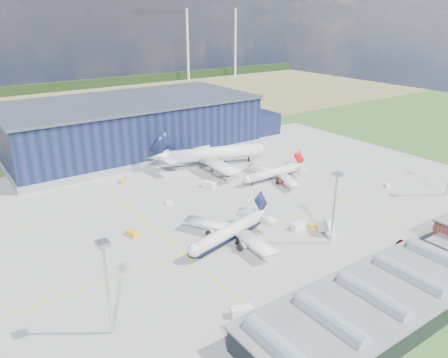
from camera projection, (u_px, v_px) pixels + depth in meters
ground at (245, 216)px, 151.33m from camera, size 600.00×600.00×0.00m
apron at (228, 206)px, 158.96m from camera, size 220.00×160.00×0.08m
farmland at (61, 109)px, 319.41m from camera, size 600.00×220.00×0.01m
treeline at (34, 89)px, 379.10m from camera, size 600.00×8.00×8.00m
hangar at (135, 127)px, 221.11m from camera, size 145.00×62.00×26.10m
glass_concourse at (382, 302)px, 100.70m from camera, size 78.00×23.00×8.60m
light_mast_west at (106, 274)px, 90.67m from camera, size 2.60×2.60×23.00m
light_mast_center at (335, 197)px, 128.26m from camera, size 2.60×2.60×23.00m
airliner_navy at (228, 226)px, 131.57m from camera, size 44.00×43.41×12.00m
airliner_red at (272, 169)px, 181.39m from camera, size 34.32×33.62×10.83m
airliner_widebody at (214, 147)px, 198.22m from camera, size 68.74×67.96×17.94m
gse_tug_a at (133, 233)px, 138.14m from camera, size 3.35×4.51×1.68m
gse_tug_b at (312, 227)px, 142.69m from camera, size 2.50×3.26×1.27m
gse_van_a at (242, 311)px, 101.46m from camera, size 5.67×3.99×2.27m
gse_cart_a at (387, 185)px, 176.70m from camera, size 2.73×3.18×1.16m
gse_van_b at (209, 184)px, 176.05m from camera, size 4.21×5.79×2.42m
gse_tug_c at (124, 181)px, 180.99m from camera, size 3.37×4.13×1.56m
gse_cart_b at (169, 202)px, 160.95m from camera, size 3.09×2.60×1.14m
gse_van_c at (298, 226)px, 142.22m from camera, size 4.88×2.42×2.32m
airstair at (325, 229)px, 139.05m from camera, size 2.63×5.50×3.40m
car_a at (400, 242)px, 133.52m from camera, size 3.51×1.92×1.13m
car_b at (318, 299)px, 106.77m from camera, size 4.06×2.08×1.27m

